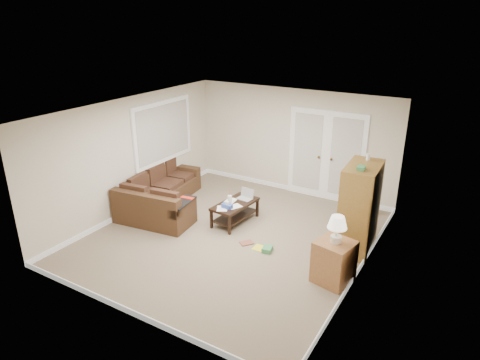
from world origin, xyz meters
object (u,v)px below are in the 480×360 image
Objects in this scene: sectional_sofa at (160,197)px; tv_armoire at (359,207)px; coffee_table at (236,211)px; side_cabinet at (334,258)px.

tv_armoire reaches higher than sectional_sofa.
side_cabinet is at bearing -17.27° from coffee_table.
tv_armoire is at bearing 0.55° from sectional_sofa.
side_cabinet is (4.21, -0.66, 0.13)m from sectional_sofa.
sectional_sofa is 1.78m from coffee_table.
tv_armoire is 1.50× the size of side_cabinet.
coffee_table is at bearing -178.37° from tv_armoire.
coffee_table is at bearing 3.85° from sectional_sofa.
side_cabinet is (2.46, -1.00, 0.18)m from coffee_table.
coffee_table is at bearing 169.65° from side_cabinet.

